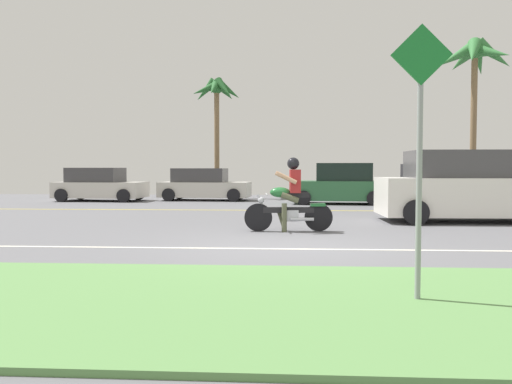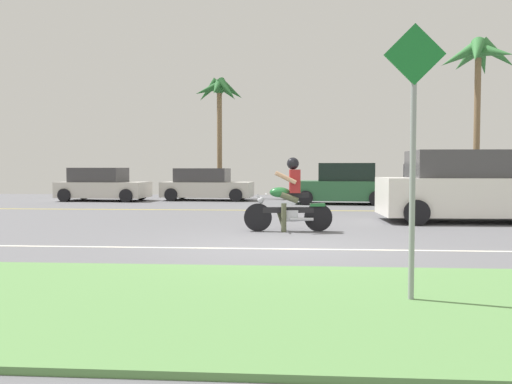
{
  "view_description": "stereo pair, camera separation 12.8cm",
  "coord_description": "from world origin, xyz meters",
  "views": [
    {
      "loc": [
        0.05,
        -9.35,
        1.42
      ],
      "look_at": [
        -0.71,
        3.05,
        0.85
      ],
      "focal_mm": 36.18,
      "sensor_mm": 36.0,
      "label": 1
    },
    {
      "loc": [
        0.18,
        -9.34,
        1.42
      ],
      "look_at": [
        -0.71,
        3.05,
        0.85
      ],
      "focal_mm": 36.18,
      "sensor_mm": 36.0,
      "label": 2
    }
  ],
  "objects": [
    {
      "name": "suv_nearby",
      "position": [
        5.03,
        4.65,
        0.92
      ],
      "size": [
        5.13,
        2.2,
        1.89
      ],
      "color": "white",
      "rests_on": "ground"
    },
    {
      "name": "parked_car_1",
      "position": [
        -3.66,
        13.28,
        0.67
      ],
      "size": [
        4.02,
        2.12,
        1.42
      ],
      "color": "beige",
      "rests_on": "ground"
    },
    {
      "name": "lane_line_near",
      "position": [
        0.0,
        -0.33,
        0.0
      ],
      "size": [
        50.4,
        0.12,
        0.01
      ],
      "primitive_type": "cube",
      "color": "silver",
      "rests_on": "ground"
    },
    {
      "name": "motorcyclist",
      "position": [
        0.09,
        2.24,
        0.7
      ],
      "size": [
        1.99,
        0.65,
        1.66
      ],
      "color": "black",
      "rests_on": "ground"
    },
    {
      "name": "palm_tree_1",
      "position": [
        8.48,
        14.62,
        6.18
      ],
      "size": [
        3.45,
        3.41,
        7.34
      ],
      "color": "brown",
      "rests_on": "ground"
    },
    {
      "name": "lane_line_far",
      "position": [
        0.0,
        7.96,
        0.0
      ],
      "size": [
        50.4,
        0.12,
        0.01
      ],
      "primitive_type": "cube",
      "color": "yellow",
      "rests_on": "ground"
    },
    {
      "name": "palm_tree_0",
      "position": [
        -3.33,
        15.29,
        4.84
      ],
      "size": [
        2.47,
        2.51,
        5.75
      ],
      "color": "brown",
      "rests_on": "ground"
    },
    {
      "name": "parked_car_0",
      "position": [
        -8.12,
        12.58,
        0.68
      ],
      "size": [
        3.87,
        2.15,
        1.44
      ],
      "color": "beige",
      "rests_on": "ground"
    },
    {
      "name": "grass_median",
      "position": [
        0.0,
        -4.1,
        0.03
      ],
      "size": [
        56.0,
        3.8,
        0.06
      ],
      "primitive_type": "cube",
      "color": "#5B8C4C",
      "rests_on": "ground"
    },
    {
      "name": "parked_car_2",
      "position": [
        2.13,
        11.34,
        0.75
      ],
      "size": [
        3.82,
        2.14,
        1.62
      ],
      "color": "#2D663D",
      "rests_on": "ground"
    },
    {
      "name": "ground",
      "position": [
        0.0,
        3.0,
        -0.02
      ],
      "size": [
        56.0,
        30.0,
        0.04
      ],
      "primitive_type": "cube",
      "color": "slate"
    },
    {
      "name": "parked_car_3",
      "position": [
        6.58,
        13.8,
        0.75
      ],
      "size": [
        4.23,
        2.06,
        1.61
      ],
      "color": "#232328",
      "rests_on": "ground"
    },
    {
      "name": "street_sign",
      "position": [
        1.41,
        -3.94,
        1.74
      ],
      "size": [
        0.62,
        0.06,
        2.89
      ],
      "color": "gray",
      "rests_on": "ground"
    }
  ]
}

